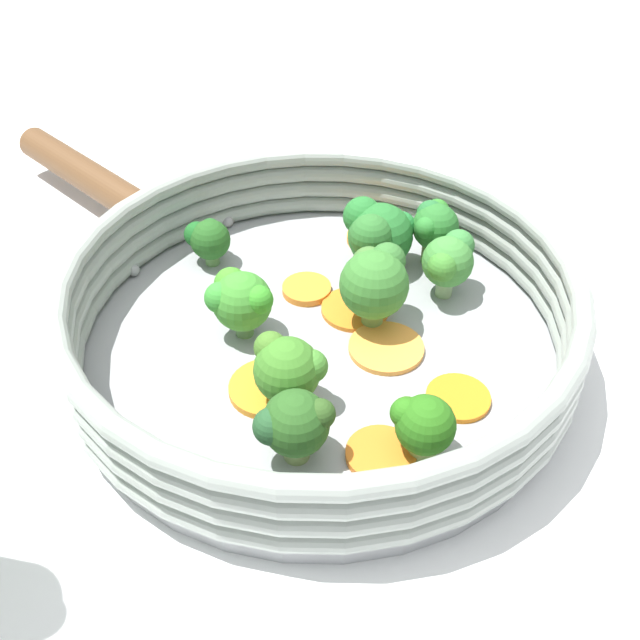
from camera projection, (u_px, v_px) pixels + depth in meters
name	position (u px, v px, depth m)	size (l,w,h in m)	color
ground_plane	(320.00, 354.00, 0.49)	(4.00, 4.00, 0.00)	white
skillet	(320.00, 346.00, 0.48)	(0.31, 0.31, 0.01)	#939699
skillet_rim_wall	(320.00, 306.00, 0.46)	(0.32, 0.32, 0.05)	#929B93
skillet_handle	(96.00, 181.00, 0.60)	(0.03, 0.03, 0.20)	brown
skillet_rivet_left	(228.00, 222.00, 0.57)	(0.01, 0.01, 0.01)	#949297
skillet_rivet_right	(133.00, 270.00, 0.52)	(0.01, 0.01, 0.01)	#949799
carrot_slice_0	(386.00, 348.00, 0.47)	(0.05, 0.05, 0.00)	#F9983B
carrot_slice_1	(357.00, 310.00, 0.50)	(0.04, 0.04, 0.00)	orange
carrot_slice_2	(370.00, 238.00, 0.56)	(0.03, 0.03, 0.01)	orange
carrot_slice_3	(307.00, 289.00, 0.51)	(0.03, 0.03, 0.01)	orange
carrot_slice_4	(381.00, 454.00, 0.40)	(0.04, 0.04, 0.00)	orange
carrot_slice_5	(458.00, 398.00, 0.43)	(0.04, 0.04, 0.00)	orange
carrot_slice_6	(269.00, 388.00, 0.44)	(0.05, 0.05, 0.00)	orange
broccoli_floret_0	(375.00, 281.00, 0.47)	(0.05, 0.05, 0.06)	olive
broccoli_floret_1	(294.00, 424.00, 0.39)	(0.04, 0.04, 0.04)	olive
broccoli_floret_2	(240.00, 299.00, 0.46)	(0.04, 0.05, 0.05)	#5D8B4D
broccoli_floret_3	(208.00, 238.00, 0.53)	(0.03, 0.03, 0.03)	#60934C
broccoli_floret_4	(288.00, 369.00, 0.42)	(0.04, 0.04, 0.05)	#618E50
broccoli_floret_5	(449.00, 261.00, 0.49)	(0.04, 0.03, 0.04)	#84A56E
broccoli_floret_6	(377.00, 233.00, 0.52)	(0.06, 0.05, 0.05)	#698F46
broccoli_floret_7	(421.00, 424.00, 0.39)	(0.03, 0.04, 0.04)	#7C994D
broccoli_floret_8	(434.00, 225.00, 0.52)	(0.04, 0.04, 0.05)	#78A357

